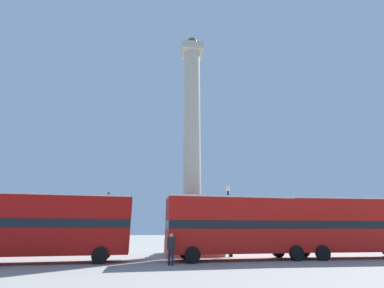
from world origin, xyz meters
The scene contains 8 objects.
ground_plane centered at (0.00, 0.00, 0.00)m, with size 200.00×200.00×0.00m, color #9E9B93.
monument_column centered at (0.00, 0.00, 7.67)m, with size 4.72×4.72×22.70m.
bus_a centered at (12.05, -4.49, 2.40)m, with size 10.37×3.00×4.35m.
bus_b centered at (-10.55, -4.91, 2.36)m, with size 11.50×3.47×4.25m.
bus_c centered at (2.79, -4.69, 2.38)m, with size 10.50×3.33×4.31m.
equestrian_statue centered at (-8.52, 5.83, 1.84)m, with size 3.35×2.89×6.04m.
street_lamp centered at (2.78, -2.31, 3.08)m, with size 0.41×0.41×5.54m.
pedestrian_near_lamp centered at (-2.16, -6.97, 1.04)m, with size 0.49×0.45×1.81m.
Camera 1 is at (-2.99, -23.66, 1.97)m, focal length 24.00 mm.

